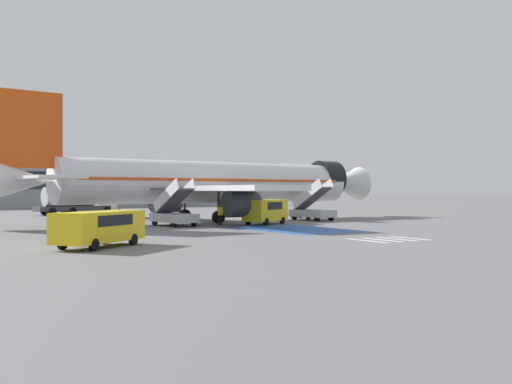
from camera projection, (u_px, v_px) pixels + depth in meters
The scene contains 16 objects.
ground_plane at pixel (217, 221), 58.59m from camera, with size 600.00×600.00×0.00m, color slate.
apron_leadline_yellow at pixel (215, 221), 58.21m from camera, with size 0.20×75.28×0.01m, color gold.
apron_stand_patch_blue at pixel (297, 229), 46.21m from camera, with size 6.44×11.08×0.01m, color #2856A8.
apron_walkway_bar_0 at pixel (367, 241), 35.70m from camera, with size 0.44×3.60×0.01m, color silver.
apron_walkway_bar_1 at pixel (382, 240), 36.32m from camera, with size 0.44×3.60×0.01m, color silver.
apron_walkway_bar_2 at pixel (396, 239), 36.93m from camera, with size 0.44×3.60×0.01m, color silver.
apron_walkway_bar_3 at pixel (410, 238), 37.55m from camera, with size 0.44×3.60×0.01m, color silver.
airliner at pixel (209, 183), 57.83m from camera, with size 41.84×31.84×10.96m.
boarding_stairs_forward at pixel (312, 210), 59.70m from camera, with size 2.68×5.40×4.17m.
boarding_stairs_aft at pixel (174, 214), 50.36m from camera, with size 2.68×5.40×4.02m.
fuel_tanker at pixel (75, 201), 73.32m from camera, with size 10.13×4.10×3.41m.
service_van_0 at pixel (265, 210), 52.78m from camera, with size 4.90×3.78×2.18m.
service_van_1 at pixel (99, 226), 31.48m from camera, with size 5.71×5.07×1.90m.
ground_crew_0 at pixel (120, 216), 48.22m from camera, with size 0.48×0.45×1.65m.
ground_crew_1 at pixel (220, 213), 51.34m from camera, with size 0.48×0.34×1.81m.
terminal_building at pixel (10, 183), 105.53m from camera, with size 82.66×12.10×8.60m.
Camera 1 is at (-26.71, -52.28, 3.02)m, focal length 42.00 mm.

